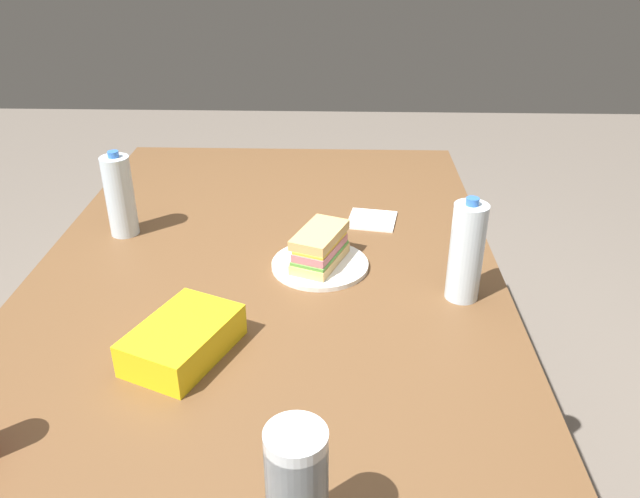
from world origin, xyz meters
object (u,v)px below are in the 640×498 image
(plastic_cup_stack, at_px, (297,490))
(water_bottle_tall, at_px, (466,252))
(sandwich, at_px, (320,247))
(water_bottle_spare, at_px, (120,196))
(chip_bag, at_px, (183,339))
(dining_table, at_px, (268,295))
(paper_plate, at_px, (320,265))

(plastic_cup_stack, bearing_deg, water_bottle_tall, -27.15)
(plastic_cup_stack, bearing_deg, sandwich, -0.45)
(plastic_cup_stack, bearing_deg, water_bottle_spare, 29.30)
(water_bottle_spare, bearing_deg, plastic_cup_stack, -150.70)
(chip_bag, distance_m, water_bottle_tall, 0.63)
(dining_table, bearing_deg, sandwich, -82.49)
(paper_plate, distance_m, sandwich, 0.05)
(paper_plate, xyz_separation_m, water_bottle_spare, (0.17, 0.53, 0.10))
(water_bottle_tall, bearing_deg, chip_bag, 111.53)
(dining_table, relative_size, paper_plate, 7.38)
(paper_plate, height_order, water_bottle_tall, water_bottle_tall)
(sandwich, distance_m, chip_bag, 0.44)
(sandwich, height_order, water_bottle_spare, water_bottle_spare)
(sandwich, height_order, chip_bag, sandwich)
(water_bottle_tall, relative_size, plastic_cup_stack, 1.20)
(water_bottle_tall, distance_m, plastic_cup_stack, 0.73)
(sandwich, bearing_deg, water_bottle_spare, 72.89)
(water_bottle_tall, bearing_deg, plastic_cup_stack, 152.85)
(water_bottle_tall, bearing_deg, sandwich, 68.33)
(paper_plate, bearing_deg, sandwich, 4.88)
(paper_plate, distance_m, water_bottle_spare, 0.57)
(paper_plate, bearing_deg, water_bottle_spare, 72.50)
(water_bottle_tall, bearing_deg, water_bottle_spare, 71.13)
(dining_table, height_order, paper_plate, paper_plate)
(paper_plate, bearing_deg, water_bottle_tall, -111.05)
(chip_bag, bearing_deg, sandwich, 168.10)
(plastic_cup_stack, distance_m, water_bottle_spare, 1.08)
(dining_table, height_order, sandwich, sandwich)
(water_bottle_tall, relative_size, water_bottle_spare, 1.05)
(sandwich, bearing_deg, paper_plate, -175.12)
(dining_table, distance_m, sandwich, 0.19)
(water_bottle_tall, bearing_deg, dining_table, 76.20)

